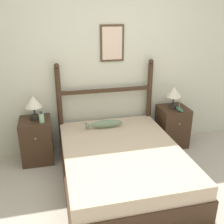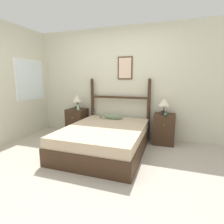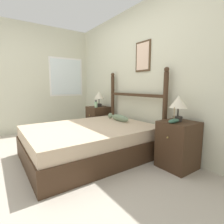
{
  "view_description": "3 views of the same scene",
  "coord_description": "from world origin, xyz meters",
  "px_view_note": "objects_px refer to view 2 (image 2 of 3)",
  "views": [
    {
      "loc": [
        -0.75,
        -2.06,
        2.08
      ],
      "look_at": [
        0.02,
        1.16,
        0.78
      ],
      "focal_mm": 42.0,
      "sensor_mm": 36.0,
      "label": 1
    },
    {
      "loc": [
        1.2,
        -2.33,
        1.36
      ],
      "look_at": [
        0.06,
        1.01,
        0.7
      ],
      "focal_mm": 28.0,
      "sensor_mm": 36.0,
      "label": 2
    },
    {
      "loc": [
        2.44,
        -0.58,
        1.1
      ],
      "look_at": [
        -0.02,
        1.14,
        0.66
      ],
      "focal_mm": 28.0,
      "sensor_mm": 36.0,
      "label": 3
    }
  ],
  "objects_px": {
    "table_lamp_right": "(164,103)",
    "model_boat": "(165,114)",
    "nightstand_right": "(164,129)",
    "bottle": "(78,107)",
    "table_lamp_left": "(77,99)",
    "nightstand_left": "(77,121)",
    "bed": "(105,139)",
    "fish_pillow": "(112,117)"
  },
  "relations": [
    {
      "from": "table_lamp_right",
      "to": "model_boat",
      "type": "xyz_separation_m",
      "value": [
        0.04,
        -0.14,
        -0.21
      ]
    },
    {
      "from": "nightstand_right",
      "to": "bottle",
      "type": "relative_size",
      "value": 3.83
    },
    {
      "from": "table_lamp_right",
      "to": "table_lamp_left",
      "type": "bearing_deg",
      "value": 179.31
    },
    {
      "from": "nightstand_left",
      "to": "nightstand_right",
      "type": "xyz_separation_m",
      "value": [
        2.11,
        0.0,
        0.0
      ]
    },
    {
      "from": "nightstand_right",
      "to": "bottle",
      "type": "bearing_deg",
      "value": -176.69
    },
    {
      "from": "table_lamp_left",
      "to": "table_lamp_right",
      "type": "bearing_deg",
      "value": -0.69
    },
    {
      "from": "bed",
      "to": "model_boat",
      "type": "height_order",
      "value": "model_boat"
    },
    {
      "from": "table_lamp_right",
      "to": "fish_pillow",
      "type": "xyz_separation_m",
      "value": [
        -1.12,
        -0.13,
        -0.34
      ]
    },
    {
      "from": "bed",
      "to": "fish_pillow",
      "type": "distance_m",
      "value": 0.71
    },
    {
      "from": "table_lamp_left",
      "to": "bottle",
      "type": "relative_size",
      "value": 2.06
    },
    {
      "from": "bed",
      "to": "bottle",
      "type": "distance_m",
      "value": 1.25
    },
    {
      "from": "fish_pillow",
      "to": "table_lamp_right",
      "type": "bearing_deg",
      "value": 6.79
    },
    {
      "from": "table_lamp_left",
      "to": "fish_pillow",
      "type": "xyz_separation_m",
      "value": [
        0.96,
        -0.16,
        -0.34
      ]
    },
    {
      "from": "bed",
      "to": "nightstand_right",
      "type": "distance_m",
      "value": 1.31
    },
    {
      "from": "nightstand_right",
      "to": "table_lamp_left",
      "type": "xyz_separation_m",
      "value": [
        -2.1,
        0.02,
        0.56
      ]
    },
    {
      "from": "table_lamp_left",
      "to": "model_boat",
      "type": "relative_size",
      "value": 1.68
    },
    {
      "from": "bed",
      "to": "model_boat",
      "type": "xyz_separation_m",
      "value": [
        1.07,
        0.63,
        0.43
      ]
    },
    {
      "from": "nightstand_left",
      "to": "nightstand_right",
      "type": "height_order",
      "value": "same"
    },
    {
      "from": "fish_pillow",
      "to": "bed",
      "type": "bearing_deg",
      "value": -82.07
    },
    {
      "from": "model_boat",
      "to": "fish_pillow",
      "type": "distance_m",
      "value": 1.17
    },
    {
      "from": "model_boat",
      "to": "bottle",
      "type": "bearing_deg",
      "value": 179.34
    },
    {
      "from": "bed",
      "to": "fish_pillow",
      "type": "xyz_separation_m",
      "value": [
        -0.09,
        0.63,
        0.3
      ]
    },
    {
      "from": "bottle",
      "to": "model_boat",
      "type": "relative_size",
      "value": 0.82
    },
    {
      "from": "nightstand_left",
      "to": "table_lamp_left",
      "type": "xyz_separation_m",
      "value": [
        0.01,
        0.02,
        0.56
      ]
    },
    {
      "from": "nightstand_right",
      "to": "model_boat",
      "type": "relative_size",
      "value": 3.13
    },
    {
      "from": "table_lamp_right",
      "to": "model_boat",
      "type": "height_order",
      "value": "table_lamp_right"
    },
    {
      "from": "nightstand_right",
      "to": "fish_pillow",
      "type": "height_order",
      "value": "nightstand_right"
    },
    {
      "from": "bottle",
      "to": "fish_pillow",
      "type": "height_order",
      "value": "bottle"
    },
    {
      "from": "nightstand_left",
      "to": "fish_pillow",
      "type": "relative_size",
      "value": 1.19
    },
    {
      "from": "bottle",
      "to": "model_boat",
      "type": "height_order",
      "value": "model_boat"
    },
    {
      "from": "model_boat",
      "to": "nightstand_right",
      "type": "bearing_deg",
      "value": 96.42
    },
    {
      "from": "nightstand_left",
      "to": "fish_pillow",
      "type": "distance_m",
      "value": 1.0
    },
    {
      "from": "nightstand_right",
      "to": "table_lamp_right",
      "type": "relative_size",
      "value": 1.86
    },
    {
      "from": "bottle",
      "to": "table_lamp_right",
      "type": "bearing_deg",
      "value": 3.23
    },
    {
      "from": "table_lamp_left",
      "to": "fish_pillow",
      "type": "bearing_deg",
      "value": -9.39
    },
    {
      "from": "model_boat",
      "to": "fish_pillow",
      "type": "height_order",
      "value": "model_boat"
    },
    {
      "from": "nightstand_right",
      "to": "model_boat",
      "type": "xyz_separation_m",
      "value": [
        0.02,
        -0.14,
        0.35
      ]
    },
    {
      "from": "nightstand_left",
      "to": "nightstand_right",
      "type": "distance_m",
      "value": 2.11
    },
    {
      "from": "table_lamp_right",
      "to": "fish_pillow",
      "type": "distance_m",
      "value": 1.18
    },
    {
      "from": "nightstand_left",
      "to": "bottle",
      "type": "distance_m",
      "value": 0.42
    },
    {
      "from": "bed",
      "to": "nightstand_right",
      "type": "bearing_deg",
      "value": 36.12
    },
    {
      "from": "table_lamp_left",
      "to": "nightstand_left",
      "type": "bearing_deg",
      "value": -111.54
    }
  ]
}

